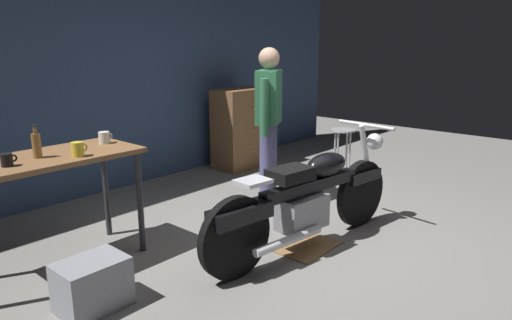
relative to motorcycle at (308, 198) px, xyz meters
The scene contains 13 objects.
ground_plane 0.47m from the motorcycle, 14.47° to the right, with size 12.00×12.00×0.00m, color gray.
back_wall 2.98m from the motorcycle, 87.07° to the left, with size 8.00×0.12×3.10m, color #384C70.
workbench 2.04m from the motorcycle, 140.80° to the left, with size 1.30×0.64×0.90m.
motorcycle is the anchor object (origin of this frame).
person_standing 1.32m from the motorcycle, 55.48° to the left, with size 0.51×0.37×1.67m.
shop_stool 2.23m from the motorcycle, 23.63° to the left, with size 0.32×0.32×0.64m.
wooden_dresser 2.78m from the motorcycle, 54.57° to the left, with size 0.80×0.47×1.10m.
drip_tray 0.44m from the motorcycle, 36.39° to the left, with size 0.56×0.40×0.01m, color olive.
storage_bin 1.81m from the motorcycle, 163.03° to the left, with size 0.44×0.32×0.34m, color gray.
mug_black_matte 2.28m from the motorcycle, 148.12° to the left, with size 0.11×0.08×0.09m.
mug_yellow_tall 1.86m from the motorcycle, 143.07° to the left, with size 0.12×0.09×0.11m.
mug_white_ceramic 1.78m from the motorcycle, 128.11° to the left, with size 0.12×0.09×0.10m.
bottle 2.15m from the motorcycle, 142.55° to the left, with size 0.06×0.06×0.24m.
Camera 1 is at (-3.22, -2.08, 1.73)m, focal length 32.70 mm.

